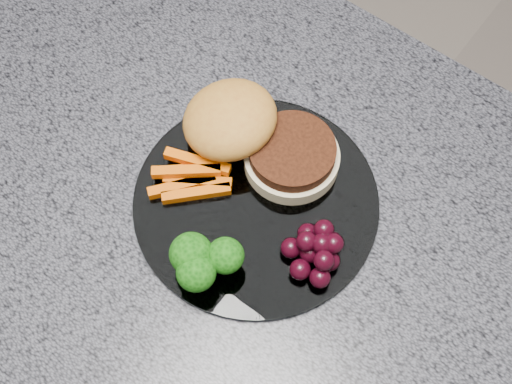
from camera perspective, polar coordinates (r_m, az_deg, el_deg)
island_cabinet at (r=1.21m, az=-3.92°, el=-8.47°), size 1.20×0.60×0.86m
countertop at (r=0.80m, az=-5.88°, el=1.78°), size 1.20×0.60×0.04m
plate at (r=0.75m, az=0.00°, el=-0.79°), size 0.26×0.26×0.01m
burger at (r=0.76m, az=-0.34°, el=4.61°), size 0.20×0.14×0.06m
carrot_sticks at (r=0.76m, az=-5.12°, el=1.19°), size 0.08×0.08×0.02m
broccoli at (r=0.69m, az=-4.34°, el=-5.48°), size 0.07×0.07×0.05m
grape_bunch at (r=0.71m, az=4.86°, el=-4.67°), size 0.06×0.07×0.04m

